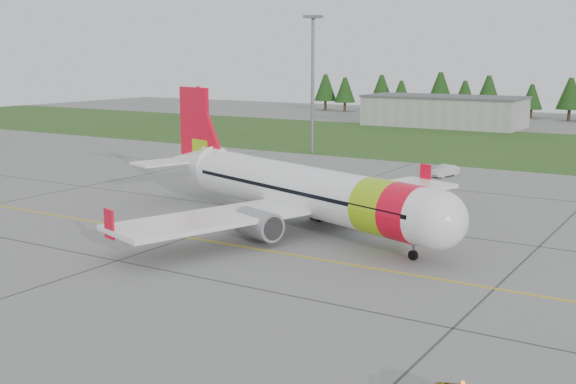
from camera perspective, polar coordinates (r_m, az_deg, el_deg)
The scene contains 8 objects.
ground at distance 44.71m, azimuth 0.57°, elevation -8.27°, with size 320.00×320.00×0.00m, color gray.
aircraft at distance 61.41m, azimuth 0.93°, elevation 0.16°, with size 36.45×34.58×11.45m.
follow_me_car at distance 30.85m, azimuth 13.71°, elevation -13.57°, with size 1.62×1.37×4.01m, color #CA970B.
service_van at distance 90.15m, azimuth 12.30°, elevation 2.57°, with size 1.52×1.43×4.35m, color silver.
grass_strip at distance 121.08m, azimuth 21.09°, elevation 3.09°, with size 320.00×50.00×0.03m, color #30561E.
taxi_guideline at distance 51.40m, azimuth 5.21°, elevation -5.76°, with size 120.00×0.25×0.02m, color gold.
hangar_west at distance 155.55m, azimuth 12.20°, elevation 6.20°, with size 32.00×14.00×6.00m, color #A8A8A3.
floodlight_mast at distance 108.60m, azimuth 1.96°, elevation 8.30°, with size 0.50×0.50×20.00m, color slate.
Camera 1 is at (21.83, -36.21, 14.53)m, focal length 45.00 mm.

